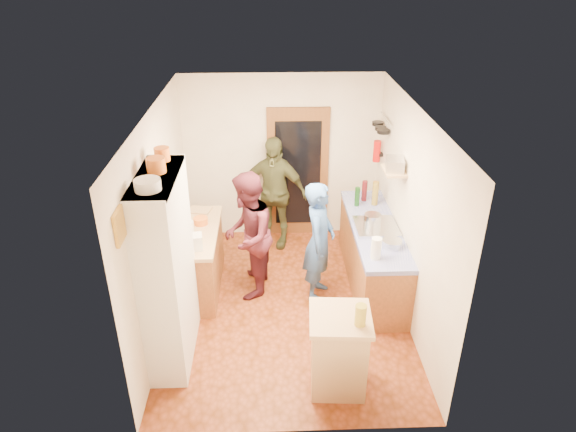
{
  "coord_description": "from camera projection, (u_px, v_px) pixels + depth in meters",
  "views": [
    {
      "loc": [
        -0.18,
        -5.46,
        4.14
      ],
      "look_at": [
        0.03,
        0.15,
        1.24
      ],
      "focal_mm": 32.0,
      "sensor_mm": 36.0,
      "label": 1
    }
  ],
  "objects": [
    {
      "name": "wall_back",
      "position": [
        282.0,
        158.0,
        7.94
      ],
      "size": [
        3.0,
        0.02,
        2.6
      ],
      "primitive_type": "cube",
      "color": "silver",
      "rests_on": "ground"
    },
    {
      "name": "wall_left",
      "position": [
        159.0,
        220.0,
        6.1
      ],
      "size": [
        0.02,
        4.0,
        2.6
      ],
      "primitive_type": "cube",
      "color": "silver",
      "rests_on": "ground"
    },
    {
      "name": "bottle_c",
      "position": [
        375.0,
        193.0,
        7.3
      ],
      "size": [
        0.11,
        0.11,
        0.35
      ],
      "primitive_type": "cylinder",
      "rotation": [
        0.0,
        0.0,
        0.3
      ],
      "color": "olive",
      "rests_on": "right_counter_top"
    },
    {
      "name": "floor",
      "position": [
        286.0,
        305.0,
        6.76
      ],
      "size": [
        3.0,
        4.0,
        0.02
      ],
      "primitive_type": "cube",
      "color": "brown",
      "rests_on": "ground"
    },
    {
      "name": "door_glass",
      "position": [
        298.0,
        174.0,
        7.99
      ],
      "size": [
        0.7,
        0.02,
        1.7
      ],
      "primitive_type": "cube",
      "color": "black",
      "rests_on": "door_frame"
    },
    {
      "name": "radio",
      "position": [
        395.0,
        164.0,
        6.37
      ],
      "size": [
        0.26,
        0.33,
        0.15
      ],
      "primitive_type": "cube",
      "rotation": [
        0.0,
        0.0,
        -0.16
      ],
      "color": "silver",
      "rests_on": "wall_shelf"
    },
    {
      "name": "left_counter_top",
      "position": [
        193.0,
        232.0,
        6.71
      ],
      "size": [
        0.64,
        1.44,
        0.05
      ],
      "primitive_type": "cube",
      "color": "tan",
      "rests_on": "left_counter_base"
    },
    {
      "name": "paper_towel",
      "position": [
        376.0,
        248.0,
        6.03
      ],
      "size": [
        0.13,
        0.13,
        0.27
      ],
      "primitive_type": "cylinder",
      "rotation": [
        0.0,
        0.0,
        0.03
      ],
      "color": "white",
      "rests_on": "right_counter_top"
    },
    {
      "name": "right_counter_top",
      "position": [
        375.0,
        227.0,
        6.83
      ],
      "size": [
        0.62,
        2.22,
        0.06
      ],
      "primitive_type": "cube",
      "color": "#1A21A0",
      "rests_on": "right_counter_base"
    },
    {
      "name": "person_left",
      "position": [
        250.0,
        234.0,
        6.68
      ],
      "size": [
        0.74,
        0.91,
        1.72
      ],
      "primitive_type": "imported",
      "rotation": [
        0.0,
        0.0,
        -1.68
      ],
      "color": "#471823",
      "rests_on": "ground"
    },
    {
      "name": "pan_hang_a",
      "position": [
        383.0,
        131.0,
        7.11
      ],
      "size": [
        0.18,
        0.18,
        0.05
      ],
      "primitive_type": "cylinder",
      "color": "black",
      "rests_on": "pan_rail"
    },
    {
      "name": "hutch_top_shelf",
      "position": [
        156.0,
        178.0,
        5.0
      ],
      "size": [
        0.4,
        1.14,
        0.04
      ],
      "primitive_type": "cube",
      "color": "silver",
      "rests_on": "hutch_body"
    },
    {
      "name": "pan_hang_b",
      "position": [
        380.0,
        128.0,
        7.3
      ],
      "size": [
        0.16,
        0.16,
        0.05
      ],
      "primitive_type": "cylinder",
      "color": "black",
      "rests_on": "pan_rail"
    },
    {
      "name": "orange_pot_a",
      "position": [
        156.0,
        165.0,
        5.03
      ],
      "size": [
        0.19,
        0.19,
        0.15
      ],
      "primitive_type": "cylinder",
      "color": "orange",
      "rests_on": "hutch_top_shelf"
    },
    {
      "name": "hob",
      "position": [
        376.0,
        227.0,
        6.74
      ],
      "size": [
        0.55,
        0.58,
        0.04
      ],
      "primitive_type": "cube",
      "color": "silver",
      "rests_on": "right_counter_top"
    },
    {
      "name": "pot_on_hob",
      "position": [
        372.0,
        219.0,
        6.73
      ],
      "size": [
        0.22,
        0.22,
        0.15
      ],
      "primitive_type": "cylinder",
      "color": "silver",
      "rests_on": "hob"
    },
    {
      "name": "pan_rail",
      "position": [
        386.0,
        118.0,
        7.21
      ],
      "size": [
        0.02,
        0.65,
        0.02
      ],
      "primitive_type": "cylinder",
      "rotation": [
        1.57,
        0.0,
        0.0
      ],
      "color": "silver",
      "rests_on": "wall_right"
    },
    {
      "name": "orange_bowl",
      "position": [
        201.0,
        221.0,
        6.84
      ],
      "size": [
        0.22,
        0.22,
        0.09
      ],
      "primitive_type": "cylinder",
      "rotation": [
        0.0,
        0.0,
        -0.18
      ],
      "color": "orange",
      "rests_on": "left_counter_top"
    },
    {
      "name": "picture_frame",
      "position": [
        119.0,
        226.0,
        4.38
      ],
      "size": [
        0.03,
        0.25,
        0.3
      ],
      "primitive_type": "cube",
      "color": "gold",
      "rests_on": "wall_left"
    },
    {
      "name": "plate_stack",
      "position": [
        148.0,
        185.0,
        4.67
      ],
      "size": [
        0.25,
        0.25,
        0.1
      ],
      "primitive_type": "cylinder",
      "color": "white",
      "rests_on": "hutch_top_shelf"
    },
    {
      "name": "ceiling",
      "position": [
        286.0,
        110.0,
        5.55
      ],
      "size": [
        3.0,
        4.0,
        0.02
      ],
      "primitive_type": "cube",
      "color": "silver",
      "rests_on": "ground"
    },
    {
      "name": "mixing_bowl",
      "position": [
        392.0,
        243.0,
        6.3
      ],
      "size": [
        0.25,
        0.25,
        0.09
      ],
      "primitive_type": "cylinder",
      "rotation": [
        0.0,
        0.0,
        0.03
      ],
      "color": "silver",
      "rests_on": "right_counter_top"
    },
    {
      "name": "island_top",
      "position": [
        340.0,
        318.0,
        5.12
      ],
      "size": [
        0.66,
        0.66,
        0.05
      ],
      "primitive_type": "cube",
      "rotation": [
        0.0,
        0.0,
        -0.07
      ],
      "color": "tan",
      "rests_on": "island_base"
    },
    {
      "name": "ext_bracket",
      "position": [
        381.0,
        154.0,
        7.64
      ],
      "size": [
        0.06,
        0.1,
        0.04
      ],
      "primitive_type": "cube",
      "color": "black",
      "rests_on": "wall_right"
    },
    {
      "name": "bottle_a",
      "position": [
        357.0,
        197.0,
        7.29
      ],
      "size": [
        0.09,
        0.09,
        0.28
      ],
      "primitive_type": "cylinder",
      "rotation": [
        0.0,
        0.0,
        0.35
      ],
      "color": "#143F14",
      "rests_on": "right_counter_top"
    },
    {
      "name": "hutch_body",
      "position": [
        168.0,
        270.0,
        5.49
      ],
      "size": [
        0.4,
        1.2,
        2.2
      ],
      "primitive_type": "cube",
      "color": "silver",
      "rests_on": "ground"
    },
    {
      "name": "cutting_board",
      "position": [
        335.0,
        314.0,
        5.16
      ],
      "size": [
        0.37,
        0.3,
        0.02
      ],
      "primitive_type": "cube",
      "rotation": [
        0.0,
        0.0,
        -0.07
      ],
      "color": "white",
      "rests_on": "island_top"
    },
    {
      "name": "right_counter_base",
      "position": [
        372.0,
        256.0,
        7.04
      ],
      "size": [
        0.6,
        2.2,
        0.84
      ],
      "primitive_type": "cube",
      "color": "#A05A2A",
      "rests_on": "ground"
    },
    {
      "name": "person_hob",
      "position": [
        321.0,
        243.0,
        6.58
      ],
      "size": [
        0.53,
        0.68,
        1.63
      ],
      "primitive_type": "imported",
      "rotation": [
        0.0,
        0.0,
        1.3
      ],
      "color": "#32579C",
      "rests_on": "ground"
    },
    {
      "name": "toaster",
      "position": [
        192.0,
        242.0,
        6.23
      ],
      "size": [
        0.28,
        0.2,
        0.19
      ],
      "primitive_type": "cube",
      "rotation": [
        0.0,
        0.0,
        0.14
      ],
      "color": "white",
      "rests_on": "left_counter_top"
    },
    {
      "name": "wall_front",
      "position": [
        294.0,
        326.0,
        4.37
      ],
      "size": [
        3.0,
        0.02,
        2.6
      ],
      "primitive_type": "cube",
      "color": "silver",
      "rests_on": "ground"
    },
    {
      "name": "kettle",
      "position": [
        188.0,
        228.0,
        6.57
      ],
      "size": [
        0.16,
        0.16,
        0.18
      ],
      "primitive_type": "cylinder",
      "rotation": [
        0.0,
        0.0,
        -0.01
      ],
      "color": "white",
      "rests_on": "left_counter_top"
    },
    {
      "name": "island_base",
      "position": [
        338.0,
        353.0,
        5.32
      ],
      "size": [
        0.59,
        0.59,
        0.86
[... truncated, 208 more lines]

